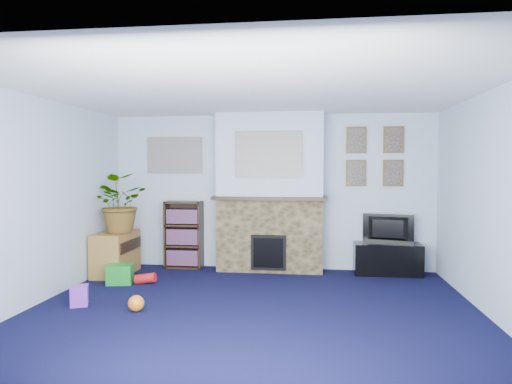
# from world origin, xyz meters

# --- Properties ---
(floor) EXTENTS (5.00, 4.50, 0.01)m
(floor) POSITION_xyz_m (0.00, 0.00, 0.00)
(floor) COLOR black
(floor) RESTS_ON ground
(ceiling) EXTENTS (5.00, 4.50, 0.01)m
(ceiling) POSITION_xyz_m (0.00, 0.00, 2.40)
(ceiling) COLOR white
(ceiling) RESTS_ON wall_back
(wall_back) EXTENTS (5.00, 0.04, 2.40)m
(wall_back) POSITION_xyz_m (0.00, 2.25, 1.20)
(wall_back) COLOR silver
(wall_back) RESTS_ON ground
(wall_front) EXTENTS (5.00, 0.04, 2.40)m
(wall_front) POSITION_xyz_m (0.00, -2.25, 1.20)
(wall_front) COLOR silver
(wall_front) RESTS_ON ground
(wall_left) EXTENTS (0.04, 4.50, 2.40)m
(wall_left) POSITION_xyz_m (-2.50, 0.00, 1.20)
(wall_left) COLOR silver
(wall_left) RESTS_ON ground
(wall_right) EXTENTS (0.04, 4.50, 2.40)m
(wall_right) POSITION_xyz_m (2.50, 0.00, 1.20)
(wall_right) COLOR silver
(wall_right) RESTS_ON ground
(chimney_breast) EXTENTS (1.72, 0.50, 2.40)m
(chimney_breast) POSITION_xyz_m (0.00, 2.05, 1.18)
(chimney_breast) COLOR brown
(chimney_breast) RESTS_ON ground
(collage_main) EXTENTS (1.00, 0.03, 0.68)m
(collage_main) POSITION_xyz_m (0.00, 1.84, 1.78)
(collage_main) COLOR gray
(collage_main) RESTS_ON chimney_breast
(collage_left) EXTENTS (0.90, 0.03, 0.58)m
(collage_left) POSITION_xyz_m (-1.55, 2.23, 1.78)
(collage_left) COLOR gray
(collage_left) RESTS_ON wall_back
(portrait_tl) EXTENTS (0.30, 0.03, 0.40)m
(portrait_tl) POSITION_xyz_m (1.30, 2.23, 2.00)
(portrait_tl) COLOR brown
(portrait_tl) RESTS_ON wall_back
(portrait_tr) EXTENTS (0.30, 0.03, 0.40)m
(portrait_tr) POSITION_xyz_m (1.85, 2.23, 2.00)
(portrait_tr) COLOR brown
(portrait_tr) RESTS_ON wall_back
(portrait_bl) EXTENTS (0.30, 0.03, 0.40)m
(portrait_bl) POSITION_xyz_m (1.30, 2.23, 1.50)
(portrait_bl) COLOR brown
(portrait_bl) RESTS_ON wall_back
(portrait_br) EXTENTS (0.30, 0.03, 0.40)m
(portrait_br) POSITION_xyz_m (1.85, 2.23, 1.50)
(portrait_br) COLOR brown
(portrait_br) RESTS_ON wall_back
(tv_stand) EXTENTS (0.97, 0.41, 0.46)m
(tv_stand) POSITION_xyz_m (1.75, 2.03, 0.22)
(tv_stand) COLOR black
(tv_stand) RESTS_ON ground
(television) EXTENTS (0.74, 0.27, 0.43)m
(television) POSITION_xyz_m (1.75, 2.05, 0.67)
(television) COLOR black
(television) RESTS_ON tv_stand
(bookshelf) EXTENTS (0.58, 0.28, 1.05)m
(bookshelf) POSITION_xyz_m (-1.37, 2.11, 0.50)
(bookshelf) COLOR black
(bookshelf) RESTS_ON ground
(sideboard) EXTENTS (0.45, 0.81, 0.63)m
(sideboard) POSITION_xyz_m (-2.24, 1.52, 0.35)
(sideboard) COLOR olive
(sideboard) RESTS_ON ground
(potted_plant) EXTENTS (0.89, 0.81, 0.86)m
(potted_plant) POSITION_xyz_m (-2.19, 1.47, 1.06)
(potted_plant) COLOR #26661E
(potted_plant) RESTS_ON sideboard
(mantel_clock) EXTENTS (0.09, 0.06, 0.13)m
(mantel_clock) POSITION_xyz_m (-0.04, 2.00, 1.22)
(mantel_clock) COLOR gold
(mantel_clock) RESTS_ON chimney_breast
(mantel_candle) EXTENTS (0.05, 0.05, 0.14)m
(mantel_candle) POSITION_xyz_m (0.35, 2.00, 1.23)
(mantel_candle) COLOR #B2BFC6
(mantel_candle) RESTS_ON chimney_breast
(mantel_teddy) EXTENTS (0.14, 0.14, 0.14)m
(mantel_teddy) POSITION_xyz_m (-0.56, 2.00, 1.22)
(mantel_teddy) COLOR slate
(mantel_teddy) RESTS_ON chimney_breast
(mantel_can) EXTENTS (0.06, 0.06, 0.12)m
(mantel_can) POSITION_xyz_m (0.68, 2.00, 1.21)
(mantel_can) COLOR purple
(mantel_can) RESTS_ON chimney_breast
(green_crate) EXTENTS (0.37, 0.32, 0.26)m
(green_crate) POSITION_xyz_m (-1.95, 1.00, 0.14)
(green_crate) COLOR #198C26
(green_crate) RESTS_ON ground
(toy_ball) EXTENTS (0.18, 0.18, 0.18)m
(toy_ball) POSITION_xyz_m (-1.27, -0.12, 0.09)
(toy_ball) COLOR orange
(toy_ball) RESTS_ON ground
(toy_block) EXTENTS (0.25, 0.25, 0.23)m
(toy_block) POSITION_xyz_m (-1.99, -0.00, 0.11)
(toy_block) COLOR purple
(toy_block) RESTS_ON ground
(toy_tube) EXTENTS (0.30, 0.13, 0.17)m
(toy_tube) POSITION_xyz_m (-1.61, 1.05, 0.07)
(toy_tube) COLOR red
(toy_tube) RESTS_ON ground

